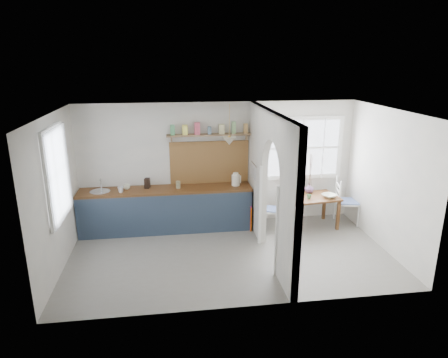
{
  "coord_description": "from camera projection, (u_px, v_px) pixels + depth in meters",
  "views": [
    {
      "loc": [
        -1.03,
        -6.49,
        3.44
      ],
      "look_at": [
        -0.04,
        0.58,
        1.28
      ],
      "focal_mm": 32.0,
      "sensor_mm": 36.0,
      "label": 1
    }
  ],
  "objects": [
    {
      "name": "utensil_rail",
      "position": [
        254.0,
        164.0,
        7.8
      ],
      "size": [
        0.02,
        0.5,
        0.02
      ],
      "primitive_type": "cylinder",
      "rotation": [
        1.57,
        0.0,
        0.0
      ],
      "color": "silver",
      "rests_on": "partition"
    },
    {
      "name": "chair_left",
      "position": [
        273.0,
        209.0,
        8.36
      ],
      "size": [
        0.48,
        0.48,
        0.82
      ],
      "primitive_type": null,
      "rotation": [
        0.0,
        0.0,
        -1.93
      ],
      "color": "white",
      "rests_on": "floor"
    },
    {
      "name": "floor",
      "position": [
        230.0,
        255.0,
        7.29
      ],
      "size": [
        5.8,
        3.2,
        0.01
      ],
      "primitive_type": "cube",
      "color": "slate",
      "rests_on": "ground"
    },
    {
      "name": "jar",
      "position": [
        178.0,
        185.0,
        8.13
      ],
      "size": [
        0.11,
        0.11,
        0.15
      ],
      "primitive_type": "cylinder",
      "rotation": [
        0.0,
        0.0,
        0.18
      ],
      "color": "gray",
      "rests_on": "counter"
    },
    {
      "name": "kettle",
      "position": [
        236.0,
        179.0,
        8.29
      ],
      "size": [
        0.27,
        0.24,
        0.27
      ],
      "primitive_type": null,
      "rotation": [
        0.0,
        0.0,
        -0.32
      ],
      "color": "white",
      "rests_on": "counter"
    },
    {
      "name": "ceiling",
      "position": [
        231.0,
        112.0,
        6.54
      ],
      "size": [
        5.8,
        3.2,
        0.01
      ],
      "primitive_type": "cube",
      "color": "silver",
      "rests_on": "walls"
    },
    {
      "name": "shelf",
      "position": [
        209.0,
        132.0,
        8.09
      ],
      "size": [
        1.75,
        0.2,
        0.21
      ],
      "color": "olive",
      "rests_on": "walls"
    },
    {
      "name": "towel_magenta",
      "position": [
        251.0,
        218.0,
        8.24
      ],
      "size": [
        0.02,
        0.03,
        0.54
      ],
      "primitive_type": "cube",
      "color": "#C0277B",
      "rests_on": "counter"
    },
    {
      "name": "towel_orange",
      "position": [
        251.0,
        220.0,
        8.2
      ],
      "size": [
        0.02,
        0.03,
        0.53
      ],
      "primitive_type": "cube",
      "color": "#DC5004",
      "rests_on": "counter"
    },
    {
      "name": "counter",
      "position": [
        167.0,
        209.0,
        8.27
      ],
      "size": [
        3.5,
        0.6,
        0.9
      ],
      "color": "brown",
      "rests_on": "floor"
    },
    {
      "name": "mug_b",
      "position": [
        127.0,
        187.0,
        8.05
      ],
      "size": [
        0.17,
        0.17,
        0.11
      ],
      "primitive_type": "imported",
      "rotation": [
        0.0,
        0.0,
        -0.37
      ],
      "color": "white",
      "rests_on": "counter"
    },
    {
      "name": "plate",
      "position": [
        293.0,
        197.0,
        8.28
      ],
      "size": [
        0.21,
        0.21,
        0.02
      ],
      "primitive_type": "cylinder",
      "rotation": [
        0.0,
        0.0,
        0.09
      ],
      "color": "#362C2E",
      "rests_on": "dining_table"
    },
    {
      "name": "partition",
      "position": [
        269.0,
        176.0,
        7.02
      ],
      "size": [
        0.12,
        3.2,
        2.6
      ],
      "color": "silver",
      "rests_on": "floor"
    },
    {
      "name": "mug_a",
      "position": [
        121.0,
        190.0,
        7.88
      ],
      "size": [
        0.13,
        0.13,
        0.11
      ],
      "primitive_type": "imported",
      "rotation": [
        0.0,
        0.0,
        -0.04
      ],
      "color": "silver",
      "rests_on": "counter"
    },
    {
      "name": "backsplash",
      "position": [
        209.0,
        162.0,
        8.36
      ],
      "size": [
        1.65,
        0.03,
        0.9
      ],
      "primitive_type": "cube",
      "color": "brown",
      "rests_on": "walls"
    },
    {
      "name": "pendant_lamp",
      "position": [
        229.0,
        141.0,
        7.86
      ],
      "size": [
        0.26,
        0.26,
        0.16
      ],
      "primitive_type": "cone",
      "color": "#EDE5C4",
      "rests_on": "ceiling"
    },
    {
      "name": "knife_block",
      "position": [
        147.0,
        183.0,
        8.13
      ],
      "size": [
        0.12,
        0.15,
        0.2
      ],
      "primitive_type": "cube",
      "rotation": [
        0.0,
        0.0,
        -0.25
      ],
      "color": "#2E1F15",
      "rests_on": "counter"
    },
    {
      "name": "dining_table",
      "position": [
        310.0,
        211.0,
        8.43
      ],
      "size": [
        1.16,
        0.84,
        0.68
      ],
      "primitive_type": null,
      "rotation": [
        0.0,
        0.0,
        0.12
      ],
      "color": "brown",
      "rests_on": "floor"
    },
    {
      "name": "vase",
      "position": [
        309.0,
        188.0,
        8.55
      ],
      "size": [
        0.22,
        0.22,
        0.2
      ],
      "primitive_type": "imported",
      "rotation": [
        0.0,
        0.0,
        -0.21
      ],
      "color": "#65446B",
      "rests_on": "dining_table"
    },
    {
      "name": "nook_window",
      "position": [
        302.0,
        148.0,
        8.54
      ],
      "size": [
        1.76,
        0.1,
        1.3
      ],
      "primitive_type": null,
      "color": "white",
      "rests_on": "walls"
    },
    {
      "name": "sink",
      "position": [
        100.0,
        192.0,
        7.94
      ],
      "size": [
        0.4,
        0.4,
        0.02
      ],
      "primitive_type": "cylinder",
      "color": "silver",
      "rests_on": "counter"
    },
    {
      "name": "walls",
      "position": [
        231.0,
        187.0,
        6.91
      ],
      "size": [
        5.81,
        3.21,
        2.6
      ],
      "color": "silver",
      "rests_on": "floor"
    },
    {
      "name": "kitchen_window",
      "position": [
        55.0,
        174.0,
        6.43
      ],
      "size": [
        0.1,
        1.16,
        1.5
      ],
      "primitive_type": null,
      "color": "white",
      "rests_on": "walls"
    },
    {
      "name": "bowl",
      "position": [
        329.0,
        196.0,
        8.27
      ],
      "size": [
        0.36,
        0.36,
        0.07
      ],
      "primitive_type": "imported",
      "rotation": [
        0.0,
        0.0,
        0.38
      ],
      "color": "white",
      "rests_on": "dining_table"
    },
    {
      "name": "chair_right",
      "position": [
        347.0,
        201.0,
        8.57
      ],
      "size": [
        0.54,
        0.54,
        1.0
      ],
      "primitive_type": null,
      "rotation": [
        0.0,
        0.0,
        1.36
      ],
      "color": "white",
      "rests_on": "floor"
    },
    {
      "name": "table_cup",
      "position": [
        309.0,
        197.0,
        8.19
      ],
      "size": [
        0.11,
        0.11,
        0.09
      ],
      "primitive_type": "imported",
      "rotation": [
        0.0,
        0.0,
        -0.21
      ],
      "color": "#528956",
      "rests_on": "dining_table"
    }
  ]
}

